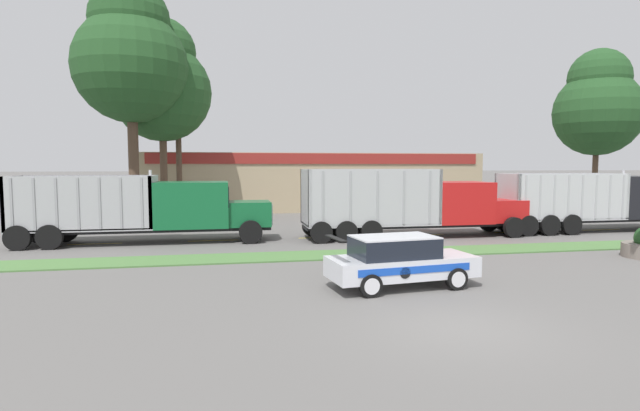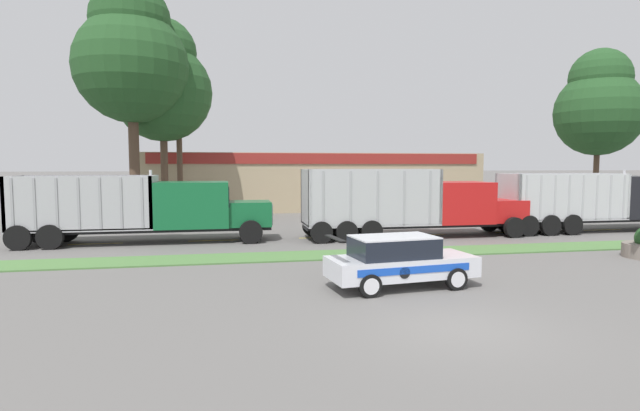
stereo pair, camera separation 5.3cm
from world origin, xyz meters
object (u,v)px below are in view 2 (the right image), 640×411
(dump_truck_mid, at_px, (432,207))
(dump_truck_lead, at_px, (168,210))
(rally_car, at_px, (399,261))
(dump_truck_trail, at_px, (618,202))

(dump_truck_mid, bearing_deg, dump_truck_lead, 177.86)
(dump_truck_lead, height_order, rally_car, dump_truck_lead)
(dump_truck_lead, relative_size, dump_truck_trail, 0.98)
(dump_truck_mid, xyz_separation_m, dump_truck_trail, (11.20, 0.24, 0.05))
(rally_car, bearing_deg, dump_truck_mid, 61.85)
(rally_car, bearing_deg, dump_truck_lead, 126.82)
(dump_truck_lead, height_order, dump_truck_trail, dump_truck_lead)
(dump_truck_mid, relative_size, dump_truck_trail, 0.98)
(dump_truck_lead, distance_m, rally_car, 13.02)
(dump_truck_mid, bearing_deg, rally_car, -118.15)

